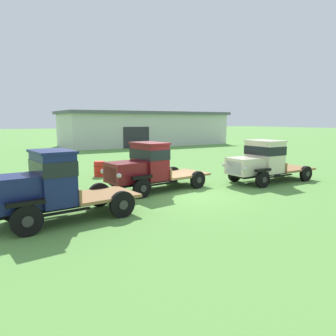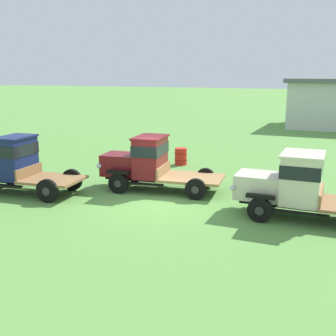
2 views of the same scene
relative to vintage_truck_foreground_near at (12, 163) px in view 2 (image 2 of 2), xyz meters
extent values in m
plane|color=#5B9342|center=(5.92, 0.97, -1.16)|extent=(240.00, 240.00, 0.00)
cylinder|color=black|center=(-0.89, 0.78, -0.72)|extent=(0.89, 0.24, 0.88)
cylinder|color=#2D2D2D|center=(-0.90, 0.87, -0.72)|extent=(0.31, 0.06, 0.31)
cylinder|color=black|center=(2.20, -0.64, -0.72)|extent=(0.89, 0.24, 0.88)
cylinder|color=#2D2D2D|center=(2.21, -0.73, -0.72)|extent=(0.31, 0.06, 0.31)
cylinder|color=black|center=(2.02, 1.08, -0.72)|extent=(0.89, 0.24, 0.88)
cylinder|color=#2D2D2D|center=(2.01, 1.17, -0.72)|extent=(0.31, 0.06, 0.31)
cube|color=black|center=(0.54, 0.06, -0.64)|extent=(4.39, 1.40, 0.12)
cube|color=black|center=(-0.89, 0.78, -0.23)|extent=(1.03, 0.30, 0.12)
cube|color=#141E51|center=(0.22, 0.02, 0.21)|extent=(1.14, 1.62, 1.59)
cube|color=black|center=(0.22, 0.02, 0.57)|extent=(1.19, 1.65, 0.44)
cube|color=#141E51|center=(0.22, 0.02, 1.05)|extent=(1.25, 1.70, 0.08)
cube|color=black|center=(0.41, -0.81, -0.66)|extent=(1.39, 0.28, 0.05)
cube|color=black|center=(0.23, 0.88, -0.66)|extent=(1.39, 0.28, 0.05)
cube|color=olive|center=(1.79, 0.19, -0.53)|extent=(2.34, 1.98, 0.10)
cube|color=olive|center=(0.76, 0.08, -0.30)|extent=(0.25, 1.64, 0.44)
cylinder|color=black|center=(3.96, 1.46, -0.75)|extent=(0.83, 0.28, 0.81)
cylinder|color=#2D2D2D|center=(3.97, 1.36, -0.75)|extent=(0.29, 0.07, 0.28)
cylinder|color=black|center=(3.72, 3.28, -0.75)|extent=(0.83, 0.28, 0.81)
cylinder|color=#2D2D2D|center=(3.71, 3.39, -0.75)|extent=(0.29, 0.07, 0.28)
cylinder|color=black|center=(7.04, 1.86, -0.75)|extent=(0.83, 0.28, 0.81)
cylinder|color=#2D2D2D|center=(7.05, 1.76, -0.75)|extent=(0.29, 0.07, 0.28)
cylinder|color=black|center=(6.80, 3.68, -0.75)|extent=(0.83, 0.28, 0.81)
cylinder|color=#2D2D2D|center=(6.79, 3.78, -0.75)|extent=(0.29, 0.07, 0.28)
cube|color=black|center=(5.33, 2.57, -0.67)|extent=(4.60, 1.58, 0.12)
cube|color=maroon|center=(3.62, 2.35, -0.19)|extent=(1.61, 1.46, 0.86)
cube|color=silver|center=(2.93, 2.26, -0.23)|extent=(0.19, 1.01, 0.64)
sphere|color=silver|center=(3.01, 1.57, -0.16)|extent=(0.20, 0.20, 0.20)
sphere|color=silver|center=(2.83, 2.94, -0.16)|extent=(0.20, 0.20, 0.20)
cube|color=black|center=(3.96, 1.46, -0.30)|extent=(0.95, 0.32, 0.12)
cube|color=black|center=(3.72, 3.28, -0.30)|extent=(0.95, 0.32, 0.12)
cube|color=maroon|center=(4.85, 2.51, 0.16)|extent=(1.22, 1.73, 1.56)
cube|color=black|center=(4.85, 2.51, 0.52)|extent=(1.27, 1.77, 0.44)
cube|color=maroon|center=(4.85, 2.51, 0.98)|extent=(1.33, 1.82, 0.08)
cube|color=black|center=(5.07, 1.63, -0.69)|extent=(1.44, 0.32, 0.05)
cube|color=black|center=(4.84, 3.41, -0.69)|extent=(1.44, 0.32, 0.05)
cube|color=#9E7547|center=(6.56, 2.73, -0.56)|extent=(2.64, 2.17, 0.10)
cube|color=#9E7547|center=(5.40, 2.58, -0.33)|extent=(0.30, 1.74, 0.44)
cylinder|color=black|center=(9.73, 0.41, -0.76)|extent=(0.80, 0.21, 0.79)
cylinder|color=#2D2D2D|center=(9.73, 0.30, -0.76)|extent=(0.28, 0.04, 0.28)
cylinder|color=black|center=(9.69, 2.28, -0.76)|extent=(0.80, 0.21, 0.79)
cylinder|color=#2D2D2D|center=(9.69, 2.40, -0.76)|extent=(0.28, 0.04, 0.28)
cube|color=black|center=(11.24, 1.38, -0.68)|extent=(4.63, 1.12, 0.12)
cube|color=beige|center=(9.48, 1.34, -0.22)|extent=(1.52, 1.34, 0.81)
cube|color=silver|center=(8.76, 1.33, -0.26)|extent=(0.08, 1.03, 0.61)
sphere|color=silver|center=(8.77, 0.63, -0.20)|extent=(0.20, 0.20, 0.20)
sphere|color=silver|center=(8.74, 2.03, -0.20)|extent=(0.20, 0.20, 0.20)
cube|color=black|center=(9.73, 0.41, -0.32)|extent=(0.92, 0.22, 0.12)
cube|color=black|center=(9.69, 2.28, -0.32)|extent=(0.92, 0.22, 0.12)
cube|color=beige|center=(10.83, 1.37, 0.14)|extent=(1.22, 1.67, 1.53)
cube|color=black|center=(10.83, 1.37, 0.49)|extent=(1.27, 1.71, 0.43)
cube|color=beige|center=(10.83, 1.37, 0.95)|extent=(1.34, 1.75, 0.08)
cube|color=black|center=(10.96, 0.45, -0.70)|extent=(1.66, 0.17, 0.05)
cube|color=black|center=(10.93, 2.29, -0.70)|extent=(1.66, 0.17, 0.05)
cube|color=olive|center=(11.46, 1.38, -0.34)|extent=(0.11, 1.78, 0.44)
cylinder|color=red|center=(4.21, 7.39, -0.73)|extent=(0.62, 0.62, 0.86)
cylinder|color=maroon|center=(4.21, 7.39, -0.56)|extent=(0.65, 0.65, 0.03)
cylinder|color=maroon|center=(4.21, 7.39, -0.90)|extent=(0.65, 0.65, 0.03)
camera|label=1|loc=(-1.80, -10.29, 1.99)|focal=35.00mm
camera|label=2|loc=(12.16, -12.38, 3.46)|focal=45.00mm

